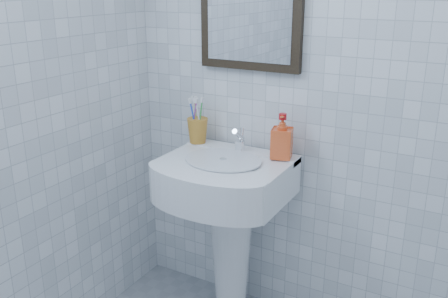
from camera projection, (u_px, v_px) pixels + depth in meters
The scene contains 6 objects.
wall_back at pixel (355, 76), 2.11m from camera, with size 2.20×0.02×2.50m, color white.
washbasin at pixel (229, 212), 2.37m from camera, with size 0.57×0.42×0.88m.
faucet at pixel (240, 141), 2.35m from camera, with size 0.05×0.10×0.12m.
toothbrush_cup at pixel (198, 130), 2.46m from camera, with size 0.10×0.10×0.12m, color #BB7C28, non-canonical shape.
soap_dispenser at pixel (282, 136), 2.24m from camera, with size 0.09×0.09×0.20m, color red.
wall_mirror at pixel (250, 0), 2.22m from camera, with size 0.50×0.04×0.62m.
Camera 1 is at (0.54, -0.90, 1.64)m, focal length 40.00 mm.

